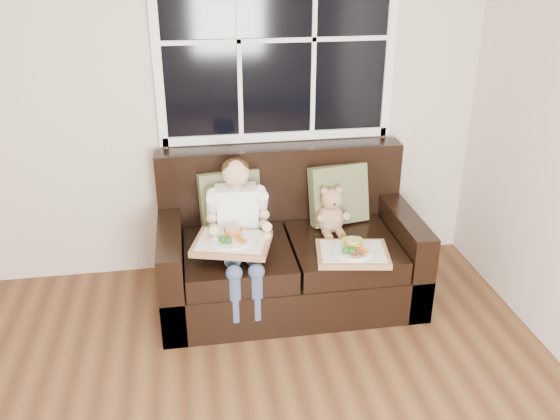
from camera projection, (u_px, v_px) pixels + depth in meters
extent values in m
cube|color=beige|center=(156.00, 89.00, 3.91)|extent=(4.50, 0.02, 2.70)
cube|color=black|center=(276.00, 40.00, 3.88)|extent=(1.50, 0.02, 1.25)
cube|color=white|center=(277.00, 136.00, 4.15)|extent=(1.58, 0.04, 0.06)
cube|color=white|center=(156.00, 43.00, 3.76)|extent=(0.06, 0.04, 1.37)
cube|color=white|center=(391.00, 37.00, 3.98)|extent=(0.06, 0.04, 1.37)
cube|color=white|center=(277.00, 40.00, 3.87)|extent=(1.50, 0.03, 0.03)
cube|color=black|center=(289.00, 278.00, 4.04)|extent=(1.70, 0.90, 0.30)
cube|color=black|center=(172.00, 268.00, 3.86)|extent=(0.15, 0.90, 0.60)
cube|color=black|center=(400.00, 250.00, 4.09)|extent=(0.15, 0.90, 0.60)
cube|color=black|center=(280.00, 192.00, 4.17)|extent=(1.70, 0.18, 0.66)
cube|color=black|center=(238.00, 259.00, 3.82)|extent=(0.68, 0.72, 0.15)
cube|color=black|center=(343.00, 251.00, 3.92)|extent=(0.68, 0.72, 0.15)
cube|color=#676A42|center=(230.00, 201.00, 3.97)|extent=(0.43, 0.25, 0.42)
cube|color=#676A42|center=(339.00, 194.00, 4.08)|extent=(0.43, 0.26, 0.42)
cube|color=white|center=(237.00, 213.00, 3.82)|extent=(0.26, 0.16, 0.36)
sphere|color=#D8A984|center=(236.00, 173.00, 3.70)|extent=(0.17, 0.17, 0.17)
ellipsoid|color=#332110|center=(235.00, 168.00, 3.70)|extent=(0.17, 0.17, 0.12)
cylinder|color=#36435F|center=(230.00, 249.00, 3.70)|extent=(0.10, 0.32, 0.10)
cylinder|color=#36435F|center=(251.00, 247.00, 3.71)|extent=(0.10, 0.32, 0.10)
cylinder|color=#36435F|center=(235.00, 298.00, 3.55)|extent=(0.09, 0.09, 0.30)
cylinder|color=#36435F|center=(257.00, 296.00, 3.57)|extent=(0.09, 0.09, 0.30)
cylinder|color=#D8A984|center=(214.00, 217.00, 3.68)|extent=(0.07, 0.32, 0.25)
cylinder|color=#D8A984|center=(263.00, 214.00, 3.72)|extent=(0.07, 0.32, 0.25)
ellipsoid|color=tan|center=(330.00, 219.00, 3.99)|extent=(0.19, 0.16, 0.20)
sphere|color=tan|center=(331.00, 199.00, 3.92)|extent=(0.14, 0.14, 0.14)
sphere|color=tan|center=(324.00, 191.00, 3.89)|extent=(0.05, 0.05, 0.05)
sphere|color=tan|center=(339.00, 190.00, 3.91)|extent=(0.05, 0.05, 0.05)
sphere|color=tan|center=(333.00, 204.00, 3.88)|extent=(0.05, 0.05, 0.05)
sphere|color=black|center=(334.00, 205.00, 3.85)|extent=(0.02, 0.02, 0.02)
cylinder|color=tan|center=(327.00, 234.00, 3.92)|extent=(0.06, 0.11, 0.05)
cylinder|color=tan|center=(340.00, 233.00, 3.93)|extent=(0.06, 0.11, 0.05)
cube|color=#A36C4A|center=(232.00, 244.00, 3.61)|extent=(0.54, 0.46, 0.04)
cube|color=silver|center=(232.00, 240.00, 3.60)|extent=(0.47, 0.39, 0.01)
cylinder|color=white|center=(232.00, 240.00, 3.59)|extent=(0.26, 0.26, 0.02)
imported|color=orange|center=(233.00, 232.00, 3.62)|extent=(0.14, 0.14, 0.04)
cylinder|color=#DBBD77|center=(233.00, 231.00, 3.62)|extent=(0.10, 0.10, 0.02)
ellipsoid|color=#215B1C|center=(223.00, 239.00, 3.53)|extent=(0.05, 0.05, 0.04)
ellipsoid|color=#215B1C|center=(228.00, 240.00, 3.52)|extent=(0.05, 0.05, 0.04)
cylinder|color=orange|center=(241.00, 240.00, 3.54)|extent=(0.05, 0.07, 0.02)
cube|color=#A36C4A|center=(352.00, 254.00, 3.69)|extent=(0.49, 0.41, 0.04)
cube|color=silver|center=(353.00, 251.00, 3.68)|extent=(0.43, 0.35, 0.01)
cylinder|color=white|center=(353.00, 250.00, 3.67)|extent=(0.25, 0.25, 0.02)
imported|color=yellow|center=(353.00, 243.00, 3.70)|extent=(0.15, 0.15, 0.03)
cylinder|color=#DBBD77|center=(353.00, 242.00, 3.70)|extent=(0.10, 0.10, 0.02)
ellipsoid|color=#215B1C|center=(346.00, 250.00, 3.61)|extent=(0.05, 0.05, 0.04)
ellipsoid|color=#215B1C|center=(352.00, 251.00, 3.60)|extent=(0.05, 0.05, 0.04)
cylinder|color=orange|center=(363.00, 251.00, 3.62)|extent=(0.05, 0.07, 0.02)
cylinder|color=brown|center=(356.00, 253.00, 3.60)|extent=(0.03, 0.09, 0.02)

